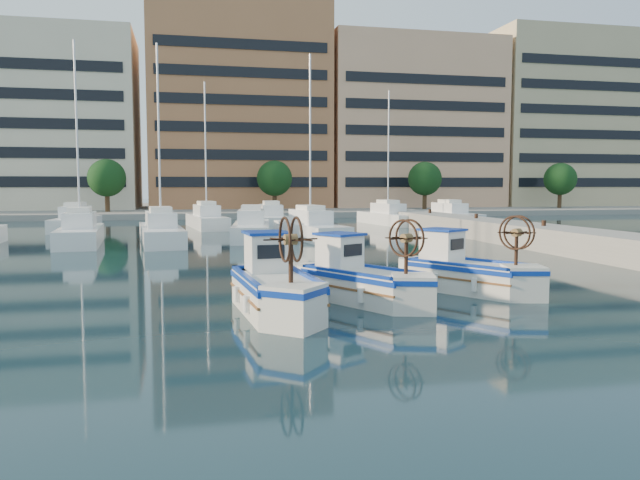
{
  "coord_description": "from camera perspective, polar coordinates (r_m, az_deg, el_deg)",
  "views": [
    {
      "loc": [
        -6.14,
        -16.36,
        3.38
      ],
      "look_at": [
        -1.52,
        4.63,
        1.5
      ],
      "focal_mm": 35.0,
      "sensor_mm": 36.0,
      "label": 1
    }
  ],
  "objects": [
    {
      "name": "ground",
      "position": [
        17.8,
        8.05,
        -6.0
      ],
      "size": [
        300.0,
        300.0,
        0.0
      ],
      "primitive_type": "plane",
      "color": "#172F3C",
      "rests_on": "ground"
    },
    {
      "name": "quay",
      "position": [
        31.11,
        25.63,
        -0.62
      ],
      "size": [
        3.0,
        60.0,
        1.2
      ],
      "primitive_type": "cube",
      "color": "gray",
      "rests_on": "ground"
    },
    {
      "name": "waterfront",
      "position": [
        83.2,
        -1.75,
        10.32
      ],
      "size": [
        180.0,
        40.0,
        25.6
      ],
      "color": "gray",
      "rests_on": "ground"
    },
    {
      "name": "yacht_marina",
      "position": [
        44.51,
        -7.68,
        1.28
      ],
      "size": [
        37.27,
        23.85,
        11.5
      ],
      "color": "white",
      "rests_on": "ground"
    },
    {
      "name": "fishing_boat_a",
      "position": [
        16.65,
        -4.21,
        -4.16
      ],
      "size": [
        2.05,
        4.34,
        2.66
      ],
      "rotation": [
        0.0,
        0.0,
        0.08
      ],
      "color": "silver",
      "rests_on": "ground"
    },
    {
      "name": "fishing_boat_b",
      "position": [
        18.15,
        3.79,
        -3.55
      ],
      "size": [
        3.25,
        4.12,
        2.49
      ],
      "rotation": [
        0.0,
        0.0,
        0.5
      ],
      "color": "silver",
      "rests_on": "ground"
    },
    {
      "name": "fishing_boat_c",
      "position": [
        20.39,
        13.21,
        -2.71
      ],
      "size": [
        3.39,
        4.11,
        2.5
      ],
      "rotation": [
        0.0,
        0.0,
        0.55
      ],
      "color": "silver",
      "rests_on": "ground"
    }
  ]
}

